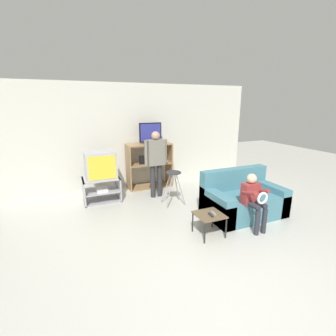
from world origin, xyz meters
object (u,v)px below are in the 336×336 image
snack_table (209,217)px  television_flat (150,134)px  folding_stool (173,179)px  couch (242,200)px  person_standing_adult (156,158)px  remote_control_black (211,215)px  media_shelf (149,165)px  remote_control_white (213,213)px  television_main (100,165)px  person_seated_child (254,197)px  tv_stand (102,189)px

snack_table → television_flat: bearing=92.0°
folding_stool → snack_table: bearing=-89.2°
couch → person_standing_adult: size_ratio=0.98×
remote_control_black → couch: couch is taller
media_shelf → snack_table: bearing=-87.2°
television_flat → folding_stool: size_ratio=0.79×
remote_control_black → couch: 1.15m
media_shelf → television_flat: size_ratio=2.01×
media_shelf → remote_control_black: size_ratio=7.91×
television_flat → remote_control_white: (0.16, -2.66, -1.00)m
television_main → remote_control_white: television_main is taller
television_flat → folding_stool: bearing=-86.6°
folding_stool → remote_control_black: 1.47m
television_main → media_shelf: (1.27, 0.47, -0.24)m
couch → person_seated_child: (-0.22, -0.52, 0.29)m
folding_stool → remote_control_black: bearing=-89.5°
snack_table → remote_control_black: (-0.01, -0.05, 0.05)m
folding_stool → remote_control_white: (0.09, -1.42, -0.18)m
media_shelf → person_seated_child: bearing=-71.2°
television_main → remote_control_white: 2.69m
tv_stand → television_main: bearing=45.9°
television_flat → snack_table: (0.09, -2.65, -1.06)m
person_seated_child → tv_stand: bearing=134.3°
remote_control_black → person_seated_child: size_ratio=0.15×
media_shelf → person_standing_adult: (-0.08, -0.72, 0.34)m
media_shelf → remote_control_black: (0.13, -2.72, -0.20)m
tv_stand → couch: bearing=-35.7°
tv_stand → folding_stool: size_ratio=1.08×
snack_table → person_standing_adult: 2.05m
tv_stand → media_shelf: 1.41m
television_main → remote_control_white: size_ratio=4.45×
television_flat → person_seated_child: (0.90, -2.74, -0.81)m
television_main → couch: (2.43, -1.77, -0.53)m
television_main → remote_control_black: 2.69m
couch → person_seated_child: bearing=-112.7°
media_shelf → person_seated_child: 2.92m
television_flat → person_standing_adult: size_ratio=0.37×
person_standing_adult → person_seated_child: (1.02, -2.04, -0.34)m
media_shelf → person_standing_adult: person_standing_adult is taller
tv_stand → folding_stool: bearing=-29.2°
remote_control_white → couch: couch is taller
snack_table → person_standing_adult: size_ratio=0.29×
folding_stool → snack_table: (0.02, -1.41, -0.24)m
television_main → television_flat: bearing=18.8°
person_standing_adult → snack_table: bearing=-83.9°
remote_control_black → person_seated_child: bearing=4.7°
tv_stand → media_shelf: media_shelf is taller
tv_stand → person_standing_adult: (1.21, -0.23, 0.66)m
television_main → media_shelf: media_shelf is taller
snack_table → remote_control_white: remote_control_white is taller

